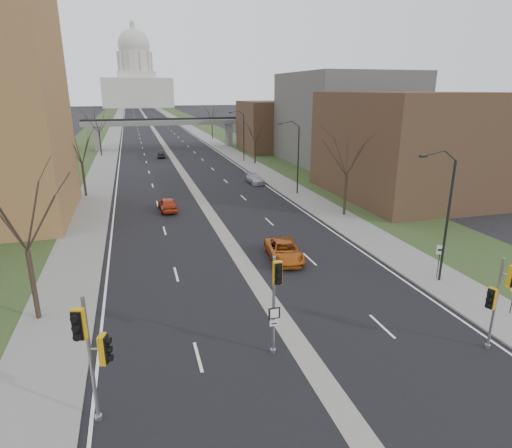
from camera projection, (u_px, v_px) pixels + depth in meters
name	position (u px, v px, depth m)	size (l,w,h in m)	color
ground	(311.00, 364.00, 19.99)	(700.00, 700.00, 0.00)	black
road_surface	(150.00, 124.00, 157.46)	(20.00, 600.00, 0.01)	black
median_strip	(150.00, 124.00, 157.46)	(1.20, 600.00, 0.02)	gray
sidewalk_right	(183.00, 124.00, 160.61)	(4.00, 600.00, 0.12)	gray
sidewalk_left	(116.00, 125.00, 154.27)	(4.00, 600.00, 0.12)	gray
grass_verge_right	(199.00, 123.00, 162.20)	(8.00, 600.00, 0.10)	#253A1B
grass_verge_left	(99.00, 125.00, 152.69)	(8.00, 600.00, 0.10)	#253A1B
commercial_block_near	(408.00, 145.00, 50.19)	(16.00, 20.00, 12.00)	#513B26
commercial_block_mid	(344.00, 119.00, 72.79)	(18.00, 22.00, 15.00)	#5A5852
commercial_block_far	(277.00, 126.00, 88.45)	(14.00, 14.00, 10.00)	#513B26
pedestrian_bridge	(165.00, 126.00, 91.85)	(34.00, 3.00, 6.45)	slate
capitol	(137.00, 80.00, 307.67)	(48.00, 42.00, 55.75)	#B8B5A9
streetlight_near	(442.00, 180.00, 26.30)	(2.61, 0.20, 8.70)	black
streetlight_mid	(292.00, 137.00, 50.13)	(2.61, 0.20, 8.70)	black
streetlight_far	(239.00, 122.00, 73.96)	(2.61, 0.20, 8.70)	black
tree_left_a	(20.00, 205.00, 21.89)	(7.20, 7.20, 9.40)	#382B21
tree_left_b	(80.00, 144.00, 49.51)	(6.75, 6.75, 8.81)	#382B21
tree_left_c	(98.00, 119.00, 80.42)	(7.65, 7.65, 9.99)	#382B21
tree_right_a	(348.00, 150.00, 41.59)	(7.20, 7.20, 9.40)	#382B21
tree_right_b	(255.00, 130.00, 72.08)	(6.30, 6.30, 8.22)	#382B21
tree_right_c	(212.00, 111.00, 108.37)	(7.65, 7.65, 9.99)	#382B21
signal_pole_left	(91.00, 345.00, 15.39)	(1.17, 0.89, 5.33)	gray
signal_pole_median	(276.00, 290.00, 19.55)	(0.58, 0.81, 5.02)	gray
signal_pole_right	(500.00, 293.00, 20.08)	(1.05, 0.80, 4.80)	gray
speed_limit_sign	(440.00, 255.00, 28.51)	(0.46, 0.23, 2.29)	black
car_left_near	(168.00, 204.00, 45.09)	(1.71, 4.25, 1.45)	#A93013
car_left_far	(161.00, 154.00, 80.56)	(1.35, 3.88, 1.28)	black
car_right_near	(284.00, 251.00, 32.12)	(2.34, 5.07, 1.41)	#B05212
car_right_mid	(255.00, 179.00, 58.38)	(1.71, 4.20, 1.22)	#A6A6AD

